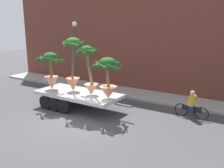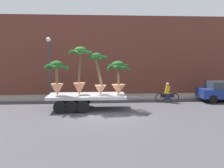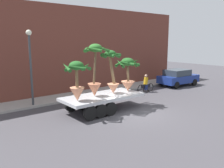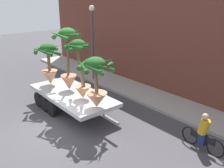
{
  "view_description": "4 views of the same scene",
  "coord_description": "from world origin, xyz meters",
  "px_view_note": "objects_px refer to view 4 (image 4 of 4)",
  "views": [
    {
      "loc": [
        7.88,
        -9.4,
        5.07
      ],
      "look_at": [
        0.67,
        2.29,
        1.64
      ],
      "focal_mm": 41.02,
      "sensor_mm": 36.0,
      "label": 1
    },
    {
      "loc": [
        -0.81,
        -14.01,
        3.52
      ],
      "look_at": [
        0.39,
        2.35,
        1.61
      ],
      "focal_mm": 38.51,
      "sensor_mm": 36.0,
      "label": 2
    },
    {
      "loc": [
        -9.96,
        -9.71,
        4.35
      ],
      "look_at": [
        -0.13,
        2.29,
        1.48
      ],
      "focal_mm": 38.25,
      "sensor_mm": 36.0,
      "label": 3
    },
    {
      "loc": [
        8.81,
        -4.19,
        5.62
      ],
      "look_at": [
        0.53,
        2.8,
        1.72
      ],
      "focal_mm": 40.19,
      "sensor_mm": 36.0,
      "label": 4
    }
  ],
  "objects_px": {
    "street_lamp": "(92,34)",
    "potted_palm_extra": "(80,67)",
    "potted_palm_middle": "(96,81)",
    "potted_palm_front": "(68,58)",
    "potted_palm_rear": "(49,62)",
    "cyclist": "(203,134)",
    "flatbed_trailer": "(70,96)"
  },
  "relations": [
    {
      "from": "street_lamp",
      "to": "flatbed_trailer",
      "type": "bearing_deg",
      "value": -51.65
    },
    {
      "from": "potted_palm_rear",
      "to": "potted_palm_front",
      "type": "height_order",
      "value": "potted_palm_front"
    },
    {
      "from": "potted_palm_extra",
      "to": "street_lamp",
      "type": "xyz_separation_m",
      "value": [
        -3.82,
        3.49,
        0.76
      ]
    },
    {
      "from": "potted_palm_extra",
      "to": "cyclist",
      "type": "height_order",
      "value": "potted_palm_extra"
    },
    {
      "from": "potted_palm_extra",
      "to": "cyclist",
      "type": "distance_m",
      "value": 5.9
    },
    {
      "from": "flatbed_trailer",
      "to": "cyclist",
      "type": "relative_size",
      "value": 3.31
    },
    {
      "from": "street_lamp",
      "to": "potted_palm_extra",
      "type": "bearing_deg",
      "value": -42.41
    },
    {
      "from": "potted_palm_middle",
      "to": "potted_palm_extra",
      "type": "bearing_deg",
      "value": 176.23
    },
    {
      "from": "potted_palm_extra",
      "to": "street_lamp",
      "type": "distance_m",
      "value": 5.23
    },
    {
      "from": "potted_palm_middle",
      "to": "potted_palm_extra",
      "type": "relative_size",
      "value": 0.81
    },
    {
      "from": "flatbed_trailer",
      "to": "potted_palm_rear",
      "type": "relative_size",
      "value": 2.71
    },
    {
      "from": "potted_palm_rear",
      "to": "potted_palm_middle",
      "type": "height_order",
      "value": "potted_palm_rear"
    },
    {
      "from": "potted_palm_rear",
      "to": "potted_palm_extra",
      "type": "distance_m",
      "value": 2.71
    },
    {
      "from": "cyclist",
      "to": "street_lamp",
      "type": "relative_size",
      "value": 0.38
    },
    {
      "from": "potted_palm_middle",
      "to": "flatbed_trailer",
      "type": "bearing_deg",
      "value": 178.95
    },
    {
      "from": "flatbed_trailer",
      "to": "potted_palm_extra",
      "type": "distance_m",
      "value": 2.01
    },
    {
      "from": "potted_palm_middle",
      "to": "cyclist",
      "type": "bearing_deg",
      "value": 26.92
    },
    {
      "from": "potted_palm_front",
      "to": "street_lamp",
      "type": "height_order",
      "value": "street_lamp"
    },
    {
      "from": "flatbed_trailer",
      "to": "potted_palm_front",
      "type": "distance_m",
      "value": 1.91
    },
    {
      "from": "potted_palm_front",
      "to": "cyclist",
      "type": "xyz_separation_m",
      "value": [
        6.49,
        1.83,
        -1.97
      ]
    },
    {
      "from": "potted_palm_rear",
      "to": "street_lamp",
      "type": "distance_m",
      "value": 4.03
    },
    {
      "from": "cyclist",
      "to": "street_lamp",
      "type": "height_order",
      "value": "street_lamp"
    },
    {
      "from": "potted_palm_extra",
      "to": "street_lamp",
      "type": "height_order",
      "value": "street_lamp"
    },
    {
      "from": "street_lamp",
      "to": "potted_palm_middle",
      "type": "bearing_deg",
      "value": -34.92
    },
    {
      "from": "potted_palm_rear",
      "to": "potted_palm_front",
      "type": "bearing_deg",
      "value": 13.17
    },
    {
      "from": "cyclist",
      "to": "street_lamp",
      "type": "distance_m",
      "value": 9.58
    },
    {
      "from": "potted_palm_extra",
      "to": "flatbed_trailer",
      "type": "bearing_deg",
      "value": -177.59
    },
    {
      "from": "flatbed_trailer",
      "to": "potted_palm_extra",
      "type": "height_order",
      "value": "potted_palm_extra"
    },
    {
      "from": "flatbed_trailer",
      "to": "potted_palm_middle",
      "type": "relative_size",
      "value": 2.74
    },
    {
      "from": "potted_palm_middle",
      "to": "potted_palm_front",
      "type": "height_order",
      "value": "potted_palm_front"
    },
    {
      "from": "potted_palm_front",
      "to": "cyclist",
      "type": "distance_m",
      "value": 7.03
    },
    {
      "from": "potted_palm_rear",
      "to": "potted_palm_middle",
      "type": "relative_size",
      "value": 1.01
    }
  ]
}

